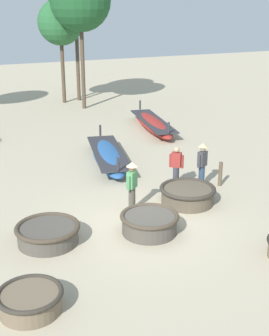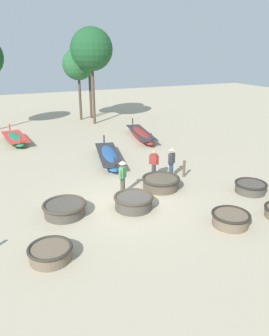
{
  "view_description": "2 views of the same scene",
  "coord_description": "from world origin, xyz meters",
  "px_view_note": "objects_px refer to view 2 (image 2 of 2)",
  "views": [
    {
      "loc": [
        -5.52,
        -11.66,
        6.44
      ],
      "look_at": [
        0.63,
        2.07,
        1.04
      ],
      "focal_mm": 50.0,
      "sensor_mm": 36.0,
      "label": 1
    },
    {
      "loc": [
        -5.28,
        -12.28,
        6.59
      ],
      "look_at": [
        0.98,
        1.69,
        0.93
      ],
      "focal_mm": 35.0,
      "sensor_mm": 36.0,
      "label": 2
    }
  ],
  "objects_px": {
    "tree_center": "(78,64)",
    "fisherman_standing_left": "(123,175)",
    "coracle_front_left": "(161,182)",
    "fisherman_with_hat": "(172,161)",
    "tree_tall_back": "(92,49)",
    "coracle_center": "(231,219)",
    "coracle_tilted": "(50,252)",
    "long_boat_blue_hull": "(109,156)",
    "coracle_beside_post": "(65,208)",
    "long_boat_red_hull": "(15,139)",
    "tree_right_mid": "(88,52)",
    "coracle_upturned": "(134,201)",
    "long_boat_white_hull": "(141,134)",
    "mooring_post_inland": "(184,169)",
    "fisherman_by_coracle": "(154,164)",
    "coracle_nearest": "(251,187)"
  },
  "relations": [
    {
      "from": "fisherman_with_hat",
      "to": "coracle_beside_post",
      "type": "bearing_deg",
      "value": -163.48
    },
    {
      "from": "coracle_tilted",
      "to": "long_boat_blue_hull",
      "type": "xyz_separation_m",
      "value": [
        5.16,
        8.61,
        0.03
      ]
    },
    {
      "from": "coracle_nearest",
      "to": "mooring_post_inland",
      "type": "xyz_separation_m",
      "value": [
        -1.84,
        3.05,
        0.18
      ]
    },
    {
      "from": "long_boat_white_hull",
      "to": "tree_right_mid",
      "type": "distance_m",
      "value": 10.84
    },
    {
      "from": "mooring_post_inland",
      "to": "tree_tall_back",
      "type": "relative_size",
      "value": 0.11
    },
    {
      "from": "fisherman_standing_left",
      "to": "coracle_front_left",
      "type": "bearing_deg",
      "value": -5.42
    },
    {
      "from": "coracle_nearest",
      "to": "tree_tall_back",
      "type": "distance_m",
      "value": 18.8
    },
    {
      "from": "coracle_center",
      "to": "tree_center",
      "type": "distance_m",
      "value": 22.48
    },
    {
      "from": "coracle_beside_post",
      "to": "tree_tall_back",
      "type": "distance_m",
      "value": 18.5
    },
    {
      "from": "coracle_tilted",
      "to": "fisherman_standing_left",
      "type": "relative_size",
      "value": 0.89
    },
    {
      "from": "coracle_tilted",
      "to": "tree_center",
      "type": "relative_size",
      "value": 0.23
    },
    {
      "from": "long_boat_blue_hull",
      "to": "coracle_center",
      "type": "bearing_deg",
      "value": -79.5
    },
    {
      "from": "fisherman_with_hat",
      "to": "tree_tall_back",
      "type": "height_order",
      "value": "tree_tall_back"
    },
    {
      "from": "fisherman_with_hat",
      "to": "fisherman_standing_left",
      "type": "height_order",
      "value": "same"
    },
    {
      "from": "fisherman_by_coracle",
      "to": "tree_right_mid",
      "type": "relative_size",
      "value": 0.2
    },
    {
      "from": "coracle_upturned",
      "to": "tree_center",
      "type": "xyz_separation_m",
      "value": [
        2.94,
        19.08,
        4.78
      ]
    },
    {
      "from": "long_boat_white_hull",
      "to": "tree_tall_back",
      "type": "bearing_deg",
      "value": 104.41
    },
    {
      "from": "long_boat_white_hull",
      "to": "mooring_post_inland",
      "type": "height_order",
      "value": "long_boat_white_hull"
    },
    {
      "from": "fisherman_standing_left",
      "to": "coracle_tilted",
      "type": "bearing_deg",
      "value": -137.22
    },
    {
      "from": "fisherman_by_coracle",
      "to": "tree_center",
      "type": "height_order",
      "value": "tree_center"
    },
    {
      "from": "coracle_upturned",
      "to": "long_boat_red_hull",
      "type": "relative_size",
      "value": 0.39
    },
    {
      "from": "coracle_front_left",
      "to": "long_boat_red_hull",
      "type": "xyz_separation_m",
      "value": [
        -5.77,
        11.64,
        -0.02
      ]
    },
    {
      "from": "mooring_post_inland",
      "to": "tree_right_mid",
      "type": "bearing_deg",
      "value": 89.67
    },
    {
      "from": "coracle_tilted",
      "to": "fisherman_by_coracle",
      "type": "xyz_separation_m",
      "value": [
        6.36,
        4.95,
        0.57
      ]
    },
    {
      "from": "fisherman_with_hat",
      "to": "mooring_post_inland",
      "type": "height_order",
      "value": "fisherman_with_hat"
    },
    {
      "from": "coracle_beside_post",
      "to": "long_boat_blue_hull",
      "type": "relative_size",
      "value": 0.34
    },
    {
      "from": "coracle_front_left",
      "to": "long_boat_white_hull",
      "type": "relative_size",
      "value": 0.33
    },
    {
      "from": "fisherman_standing_left",
      "to": "fisherman_by_coracle",
      "type": "bearing_deg",
      "value": 26.9
    },
    {
      "from": "fisherman_with_hat",
      "to": "tree_tall_back",
      "type": "xyz_separation_m",
      "value": [
        0.3,
        14.4,
        5.46
      ]
    },
    {
      "from": "tree_center",
      "to": "fisherman_standing_left",
      "type": "bearing_deg",
      "value": -99.09
    },
    {
      "from": "fisherman_by_coracle",
      "to": "tree_tall_back",
      "type": "height_order",
      "value": "tree_tall_back"
    },
    {
      "from": "coracle_nearest",
      "to": "tree_right_mid",
      "type": "height_order",
      "value": "tree_right_mid"
    },
    {
      "from": "long_boat_blue_hull",
      "to": "tree_tall_back",
      "type": "bearing_deg",
      "value": 77.01
    },
    {
      "from": "coracle_front_left",
      "to": "coracle_nearest",
      "type": "relative_size",
      "value": 1.24
    },
    {
      "from": "coracle_front_left",
      "to": "tree_right_mid",
      "type": "distance_m",
      "value": 19.06
    },
    {
      "from": "coracle_tilted",
      "to": "fisherman_with_hat",
      "type": "xyz_separation_m",
      "value": [
        7.27,
        4.68,
        0.69
      ]
    },
    {
      "from": "long_boat_blue_hull",
      "to": "fisherman_standing_left",
      "type": "relative_size",
      "value": 3.24
    },
    {
      "from": "long_boat_blue_hull",
      "to": "long_boat_red_hull",
      "type": "bearing_deg",
      "value": 126.01
    },
    {
      "from": "coracle_tilted",
      "to": "long_boat_blue_hull",
      "type": "height_order",
      "value": "long_boat_blue_hull"
    },
    {
      "from": "fisherman_with_hat",
      "to": "fisherman_standing_left",
      "type": "distance_m",
      "value": 3.26
    },
    {
      "from": "long_boat_blue_hull",
      "to": "fisherman_with_hat",
      "type": "bearing_deg",
      "value": -61.71
    },
    {
      "from": "long_boat_blue_hull",
      "to": "fisherman_by_coracle",
      "type": "height_order",
      "value": "fisherman_by_coracle"
    },
    {
      "from": "coracle_center",
      "to": "long_boat_red_hull",
      "type": "distance_m",
      "value": 17.21
    },
    {
      "from": "tree_center",
      "to": "coracle_tilted",
      "type": "bearing_deg",
      "value": -108.0
    },
    {
      "from": "coracle_upturned",
      "to": "tree_tall_back",
      "type": "distance_m",
      "value": 18.26
    },
    {
      "from": "coracle_beside_post",
      "to": "tree_center",
      "type": "xyz_separation_m",
      "value": [
        5.8,
        18.46,
        4.81
      ]
    },
    {
      "from": "coracle_upturned",
      "to": "long_boat_white_hull",
      "type": "distance_m",
      "value": 11.64
    },
    {
      "from": "coracle_center",
      "to": "coracle_tilted",
      "type": "relative_size",
      "value": 1.02
    },
    {
      "from": "fisherman_by_coracle",
      "to": "coracle_center",
      "type": "bearing_deg",
      "value": -84.8
    },
    {
      "from": "long_boat_red_hull",
      "to": "fisherman_with_hat",
      "type": "distance_m",
      "value": 12.7
    }
  ]
}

